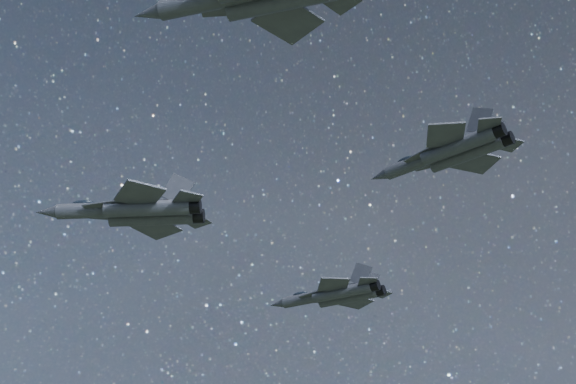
# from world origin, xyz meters

# --- Properties ---
(jet_lead) EXTENTS (19.57, 13.43, 4.91)m
(jet_lead) POSITION_xyz_m (-18.69, 1.08, 149.79)
(jet_lead) COLOR #363944
(jet_left) EXTENTS (16.37, 11.25, 4.11)m
(jet_left) POSITION_xyz_m (-1.66, 23.54, 147.04)
(jet_left) COLOR #363944
(jet_slot) EXTENTS (16.27, 10.77, 4.15)m
(jet_slot) POSITION_xyz_m (15.33, 1.83, 151.90)
(jet_slot) COLOR #363944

